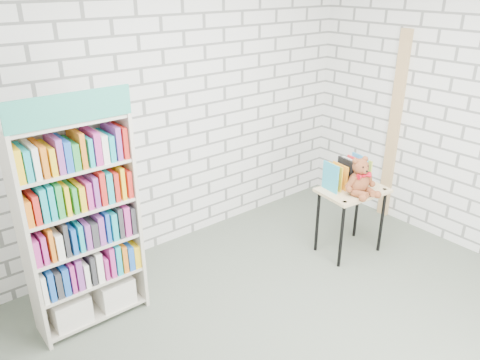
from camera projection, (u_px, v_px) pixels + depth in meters
ground at (312, 343)px, 3.59m from camera, size 4.50×4.50×0.00m
room_shell at (331, 118)px, 2.87m from camera, size 4.52×4.02×2.81m
bookshelf at (80, 224)px, 3.53m from camera, size 0.85×0.33×1.90m
display_table at (352, 198)px, 4.57m from camera, size 0.69×0.52×0.69m
table_books at (347, 173)px, 4.56m from camera, size 0.47×0.25×0.27m
teddy_bear at (361, 180)px, 4.38m from camera, size 0.33×0.32×0.36m
door_trim at (394, 128)px, 5.13m from camera, size 0.05×0.12×2.10m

